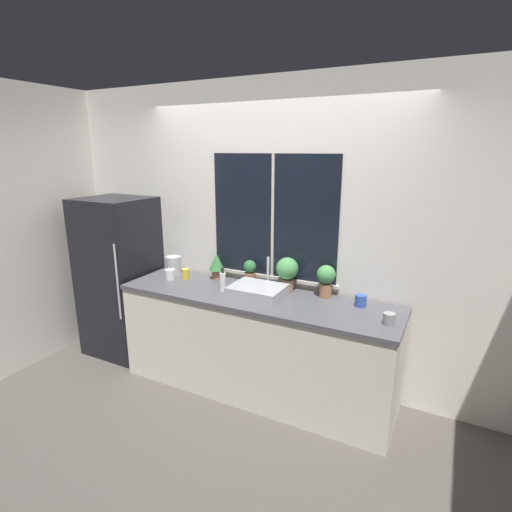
# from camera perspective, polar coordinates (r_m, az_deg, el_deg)

# --- Properties ---
(ground_plane) EXTENTS (14.00, 14.00, 0.00)m
(ground_plane) POSITION_cam_1_polar(r_m,az_deg,el_deg) (3.59, -2.65, -20.89)
(ground_plane) COLOR #4C4742
(wall_back) EXTENTS (8.00, 0.09, 2.70)m
(wall_back) POSITION_cam_1_polar(r_m,az_deg,el_deg) (3.61, 2.64, 2.98)
(wall_back) COLOR silver
(wall_back) RESTS_ON ground_plane
(wall_left) EXTENTS (0.06, 7.00, 2.70)m
(wall_left) POSITION_cam_1_polar(r_m,az_deg,el_deg) (5.50, -15.36, 6.61)
(wall_left) COLOR silver
(wall_left) RESTS_ON ground_plane
(counter) EXTENTS (2.44, 0.66, 0.90)m
(counter) POSITION_cam_1_polar(r_m,az_deg,el_deg) (3.59, -0.17, -12.41)
(counter) COLOR silver
(counter) RESTS_ON ground_plane
(refrigerator) EXTENTS (0.68, 0.65, 1.64)m
(refrigerator) POSITION_cam_1_polar(r_m,az_deg,el_deg) (4.40, -18.84, -2.80)
(refrigerator) COLOR black
(refrigerator) RESTS_ON ground_plane
(sink) EXTENTS (0.45, 0.40, 0.29)m
(sink) POSITION_cam_1_polar(r_m,az_deg,el_deg) (3.38, 0.24, -4.97)
(sink) COLOR #ADADB2
(sink) RESTS_ON counter
(potted_plant_far_left) EXTENTS (0.15, 0.15, 0.25)m
(potted_plant_far_left) POSITION_cam_1_polar(r_m,az_deg,el_deg) (3.82, -5.64, -1.13)
(potted_plant_far_left) COLOR #9E6B4C
(potted_plant_far_left) RESTS_ON counter
(potted_plant_center_left) EXTENTS (0.12, 0.12, 0.23)m
(potted_plant_center_left) POSITION_cam_1_polar(r_m,az_deg,el_deg) (3.65, -0.88, -2.23)
(potted_plant_center_left) COLOR #9E6B4C
(potted_plant_center_left) RESTS_ON counter
(potted_plant_center_right) EXTENTS (0.19, 0.19, 0.30)m
(potted_plant_center_right) POSITION_cam_1_polar(r_m,az_deg,el_deg) (3.48, 4.48, -2.18)
(potted_plant_center_right) COLOR #9E6B4C
(potted_plant_center_right) RESTS_ON counter
(potted_plant_far_right) EXTENTS (0.16, 0.16, 0.28)m
(potted_plant_far_right) POSITION_cam_1_polar(r_m,az_deg,el_deg) (3.37, 9.96, -3.16)
(potted_plant_far_right) COLOR #9E6B4C
(potted_plant_far_right) RESTS_ON counter
(soap_bottle) EXTENTS (0.05, 0.05, 0.21)m
(soap_bottle) POSITION_cam_1_polar(r_m,az_deg,el_deg) (3.50, -4.78, -3.62)
(soap_bottle) COLOR white
(soap_bottle) RESTS_ON counter
(mug_white) EXTENTS (0.09, 0.09, 0.10)m
(mug_white) POSITION_cam_1_polar(r_m,az_deg,el_deg) (3.90, -12.15, -2.57)
(mug_white) COLOR white
(mug_white) RESTS_ON counter
(mug_grey) EXTENTS (0.08, 0.08, 0.09)m
(mug_grey) POSITION_cam_1_polar(r_m,az_deg,el_deg) (3.00, 18.47, -8.52)
(mug_grey) COLOR gray
(mug_grey) RESTS_ON counter
(mug_blue) EXTENTS (0.09, 0.09, 0.09)m
(mug_blue) POSITION_cam_1_polar(r_m,az_deg,el_deg) (3.27, 14.74, -6.17)
(mug_blue) COLOR #3351AD
(mug_blue) RESTS_ON counter
(mug_yellow) EXTENTS (0.07, 0.07, 0.10)m
(mug_yellow) POSITION_cam_1_polar(r_m,az_deg,el_deg) (3.88, -10.01, -2.52)
(mug_yellow) COLOR gold
(mug_yellow) RESTS_ON counter
(kettle) EXTENTS (0.15, 0.15, 0.19)m
(kettle) POSITION_cam_1_polar(r_m,az_deg,el_deg) (4.06, -11.71, -1.16)
(kettle) COLOR #B2B2B7
(kettle) RESTS_ON counter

